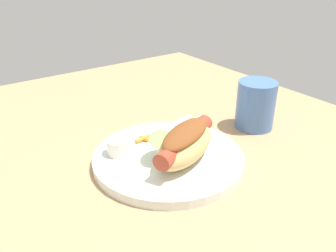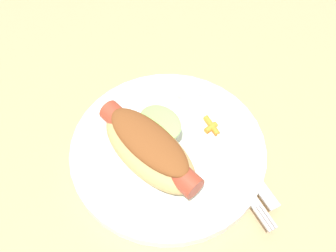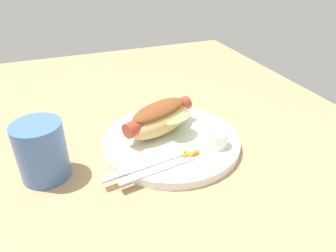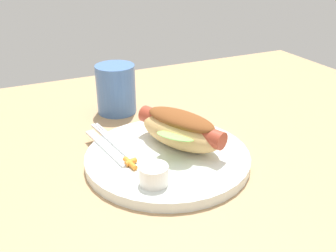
# 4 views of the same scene
# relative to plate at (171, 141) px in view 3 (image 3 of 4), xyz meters

# --- Properties ---
(ground_plane) EXTENTS (1.20, 0.90, 0.02)m
(ground_plane) POSITION_rel_plate_xyz_m (-0.02, -0.02, -0.02)
(ground_plane) COLOR tan
(plate) EXTENTS (0.26, 0.26, 0.02)m
(plate) POSITION_rel_plate_xyz_m (0.00, 0.00, 0.00)
(plate) COLOR white
(plate) RESTS_ON ground_plane
(hot_dog) EXTENTS (0.12, 0.16, 0.06)m
(hot_dog) POSITION_rel_plate_xyz_m (-0.03, -0.01, 0.04)
(hot_dog) COLOR tan
(hot_dog) RESTS_ON plate
(sauce_ramekin) EXTENTS (0.04, 0.04, 0.03)m
(sauce_ramekin) POSITION_rel_plate_xyz_m (0.05, 0.07, 0.02)
(sauce_ramekin) COLOR white
(sauce_ramekin) RESTS_ON plate
(fork) EXTENTS (0.03, 0.15, 0.00)m
(fork) POSITION_rel_plate_xyz_m (0.07, -0.07, 0.01)
(fork) COLOR silver
(fork) RESTS_ON plate
(knife) EXTENTS (0.03, 0.14, 0.00)m
(knife) POSITION_rel_plate_xyz_m (0.08, -0.06, 0.01)
(knife) COLOR silver
(knife) RESTS_ON plate
(carrot_garnish) EXTENTS (0.02, 0.03, 0.01)m
(carrot_garnish) POSITION_rel_plate_xyz_m (0.07, 0.01, 0.01)
(carrot_garnish) COLOR orange
(carrot_garnish) RESTS_ON plate
(drinking_cup) EXTENTS (0.08, 0.08, 0.10)m
(drinking_cup) POSITION_rel_plate_xyz_m (0.01, -0.23, 0.04)
(drinking_cup) COLOR #4770B2
(drinking_cup) RESTS_ON ground_plane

